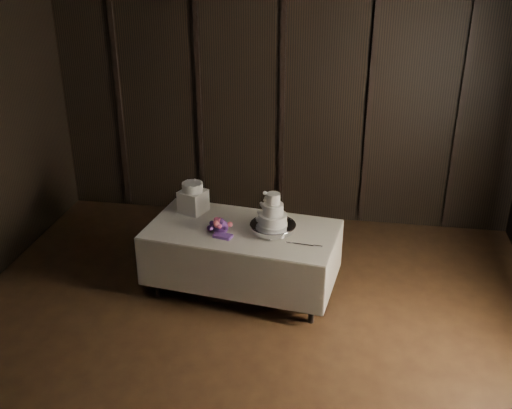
# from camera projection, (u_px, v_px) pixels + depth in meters

# --- Properties ---
(room) EXTENTS (6.08, 7.08, 3.08)m
(room) POSITION_uv_depth(u_px,v_px,m) (225.00, 235.00, 4.59)
(room) COLOR black
(room) RESTS_ON ground
(display_table) EXTENTS (2.11, 1.29, 0.76)m
(display_table) POSITION_uv_depth(u_px,v_px,m) (242.00, 257.00, 6.45)
(display_table) COLOR silver
(display_table) RESTS_ON ground
(cake_stand) EXTENTS (0.60, 0.60, 0.09)m
(cake_stand) POSITION_uv_depth(u_px,v_px,m) (273.00, 228.00, 6.22)
(cake_stand) COLOR silver
(cake_stand) RESTS_ON display_table
(wedding_cake) EXTENTS (0.33, 0.29, 0.35)m
(wedding_cake) POSITION_uv_depth(u_px,v_px,m) (270.00, 213.00, 6.13)
(wedding_cake) COLOR white
(wedding_cake) RESTS_ON cake_stand
(bouquet) EXTENTS (0.39, 0.46, 0.19)m
(bouquet) POSITION_uv_depth(u_px,v_px,m) (220.00, 226.00, 6.22)
(bouquet) COLOR #C7466F
(bouquet) RESTS_ON display_table
(box_pedestal) EXTENTS (0.34, 0.34, 0.25)m
(box_pedestal) POSITION_uv_depth(u_px,v_px,m) (193.00, 201.00, 6.64)
(box_pedestal) COLOR white
(box_pedestal) RESTS_ON display_table
(small_cake) EXTENTS (0.26, 0.26, 0.09)m
(small_cake) POSITION_uv_depth(u_px,v_px,m) (192.00, 187.00, 6.57)
(small_cake) COLOR white
(small_cake) RESTS_ON box_pedestal
(cake_knife) EXTENTS (0.37, 0.07, 0.01)m
(cake_knife) POSITION_uv_depth(u_px,v_px,m) (300.00, 244.00, 5.98)
(cake_knife) COLOR silver
(cake_knife) RESTS_ON display_table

